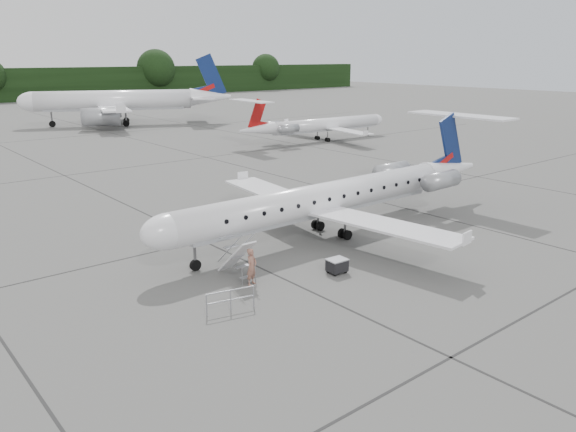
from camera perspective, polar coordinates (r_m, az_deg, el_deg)
ground at (r=32.49m, az=6.57°, el=-3.70°), size 320.00×320.00×0.00m
main_regional_jet at (r=34.14m, az=3.35°, el=3.28°), size 26.52×19.14×6.78m
airstair at (r=28.55m, az=-5.24°, el=-4.21°), size 0.86×2.27×2.13m
passenger at (r=27.61m, az=-3.71°, el=-5.17°), size 0.81×0.69×1.88m
safety_railing at (r=25.07m, az=-5.86°, el=-8.58°), size 2.16×0.59×1.00m
baggage_cart at (r=29.28m, az=5.00°, el=-5.03°), size 1.00×0.83×0.83m
bg_narrowbody at (r=96.08m, az=-17.28°, el=12.09°), size 37.27×32.88×11.09m
bg_regional_right at (r=75.55m, az=4.03°, el=9.90°), size 23.21×17.29×5.87m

